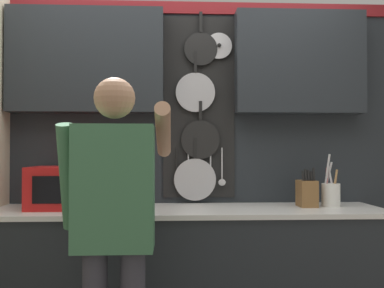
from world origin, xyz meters
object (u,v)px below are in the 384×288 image
Objects in this scene: person at (114,214)px; knife_block at (307,193)px; microwave at (74,187)px; utensil_crock at (331,194)px.

knife_block is at bearing 30.77° from person.
person is at bearing -63.20° from microwave.
utensil_crock is (0.16, 0.00, -0.01)m from knife_block.
person reaches higher than knife_block.
microwave is 0.78m from person.
knife_block is 1.36m from person.
utensil_crock is at bearing 0.05° from microwave.
utensil_crock is (1.67, 0.00, -0.05)m from microwave.
microwave reaches higher than knife_block.
knife_block is 0.16m from utensil_crock.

